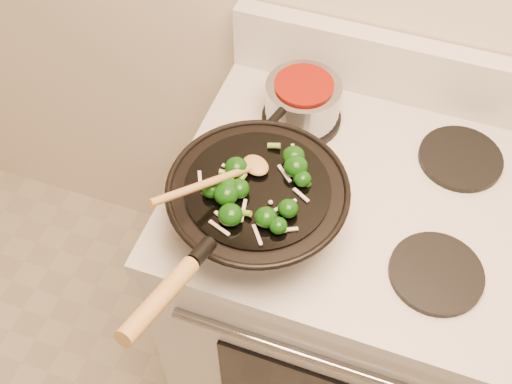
% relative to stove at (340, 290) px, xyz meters
% --- Properties ---
extents(stove, '(0.78, 0.67, 1.08)m').
position_rel_stove_xyz_m(stove, '(0.00, 0.00, 0.00)').
color(stove, silver).
rests_on(stove, ground).
extents(wok, '(0.35, 0.58, 0.23)m').
position_rel_stove_xyz_m(wok, '(-0.18, -0.16, 0.52)').
color(wok, black).
rests_on(wok, stove).
extents(stirfry, '(0.22, 0.24, 0.04)m').
position_rel_stove_xyz_m(stirfry, '(-0.18, -0.17, 0.59)').
color(stirfry, '#0C3908').
rests_on(stirfry, wok).
extents(wooden_spoon, '(0.16, 0.24, 0.10)m').
position_rel_stove_xyz_m(wooden_spoon, '(-0.23, -0.17, 0.60)').
color(wooden_spoon, '#AC7F44').
rests_on(wooden_spoon, wok).
extents(saucepan, '(0.17, 0.26, 0.10)m').
position_rel_stove_xyz_m(saucepan, '(-0.18, 0.15, 0.51)').
color(saucepan, gray).
rests_on(saucepan, stove).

